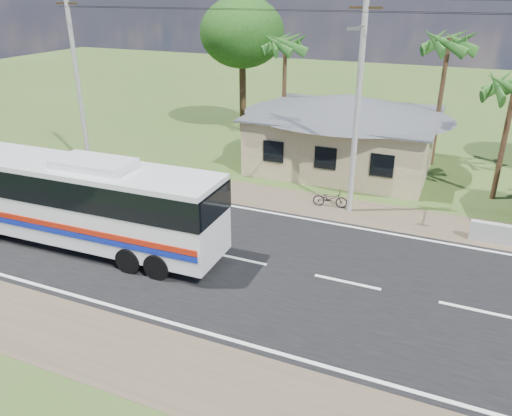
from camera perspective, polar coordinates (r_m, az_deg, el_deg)
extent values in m
plane|color=#334D1B|center=(20.31, -2.08, -5.84)|extent=(120.00, 120.00, 0.00)
cube|color=black|center=(20.31, -2.08, -5.81)|extent=(120.00, 10.00, 0.02)
cube|color=brown|center=(25.72, 4.08, 0.79)|extent=(120.00, 3.00, 0.01)
cube|color=brown|center=(15.75, -12.62, -16.53)|extent=(120.00, 3.00, 0.01)
cube|color=silver|center=(24.16, 2.66, -0.70)|extent=(120.00, 0.15, 0.01)
cube|color=silver|center=(16.87, -9.05, -12.99)|extent=(120.00, 0.15, 0.01)
cube|color=silver|center=(20.30, -2.08, -5.78)|extent=(120.00, 0.15, 0.01)
cube|color=tan|center=(30.85, 10.01, 7.59)|extent=(10.00, 8.00, 3.20)
cube|color=#4C4F54|center=(30.43, 10.23, 10.57)|extent=(10.60, 8.60, 0.10)
pyramid|color=#4C4F54|center=(30.20, 10.39, 12.69)|extent=(12.40, 10.00, 1.20)
cube|color=black|center=(27.97, 2.00, 6.46)|extent=(1.20, 0.08, 1.20)
cube|color=black|center=(27.08, 7.95, 5.66)|extent=(1.20, 0.08, 1.20)
cube|color=black|center=(26.51, 14.21, 4.74)|extent=(1.20, 0.08, 1.20)
cylinder|color=#9E9E99|center=(30.80, -19.78, 14.01)|extent=(0.26, 0.26, 11.00)
cube|color=#392814|center=(30.47, -20.83, 21.03)|extent=(1.40, 0.10, 0.10)
cylinder|color=#9E9E99|center=(23.33, 11.60, 12.13)|extent=(0.26, 0.26, 11.00)
cube|color=#392814|center=(22.90, 12.43, 21.46)|extent=(1.40, 0.10, 0.10)
cylinder|color=gray|center=(21.95, 11.70, 19.60)|extent=(0.08, 2.00, 0.08)
cube|color=gray|center=(20.98, 11.07, 19.47)|extent=(0.50, 0.18, 0.12)
cylinder|color=#47301E|center=(27.89, 26.45, 6.70)|extent=(0.28, 0.28, 6.00)
cylinder|color=#47301E|center=(32.08, 20.25, 11.09)|extent=(0.28, 0.28, 7.50)
cylinder|color=#47301E|center=(34.59, 3.24, 12.91)|extent=(0.28, 0.28, 7.00)
cylinder|color=#47301E|center=(38.01, -1.52, 13.12)|extent=(0.50, 0.50, 5.95)
ellipsoid|color=#12390F|center=(37.45, -1.60, 19.41)|extent=(6.00, 6.00, 4.92)
cube|color=silver|center=(21.81, -19.64, 0.84)|extent=(12.64, 2.96, 3.14)
cube|color=black|center=(21.53, -19.92, 2.77)|extent=(12.70, 3.02, 1.15)
cube|color=#9A1A09|center=(21.15, -21.71, -1.91)|extent=(12.36, 0.38, 0.23)
cube|color=navy|center=(21.26, -21.61, -2.55)|extent=(12.36, 0.38, 0.23)
cube|color=silver|center=(20.57, -18.07, 4.87)|extent=(3.19, 1.76, 0.31)
cylinder|color=black|center=(25.94, -24.55, 0.03)|extent=(1.06, 0.40, 1.05)
cylinder|color=black|center=(19.78, -14.28, -5.78)|extent=(1.06, 0.40, 1.05)
cylinder|color=black|center=(21.51, -10.63, -2.89)|extent=(1.06, 0.40, 1.05)
cylinder|color=black|center=(19.13, -11.18, -6.54)|extent=(1.06, 0.40, 1.05)
cylinder|color=black|center=(20.92, -7.69, -3.49)|extent=(1.06, 0.40, 1.05)
imported|color=black|center=(25.11, 8.47, 1.09)|extent=(1.78, 0.86, 0.90)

